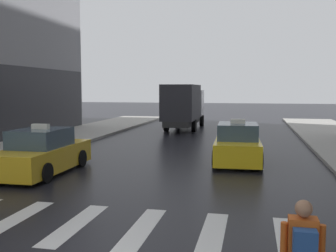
# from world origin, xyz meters

# --- Properties ---
(crosswalk_markings) EXTENTS (11.30, 2.80, 0.01)m
(crosswalk_markings) POSITION_xyz_m (-0.00, 3.00, 0.00)
(crosswalk_markings) COLOR silver
(crosswalk_markings) RESTS_ON ground
(taxi_lead) EXTENTS (1.95, 4.55, 1.80)m
(taxi_lead) POSITION_xyz_m (-4.30, 7.71, 0.72)
(taxi_lead) COLOR gold
(taxi_lead) RESTS_ON ground
(taxi_second) EXTENTS (2.07, 4.60, 1.80)m
(taxi_second) POSITION_xyz_m (2.50, 11.47, 0.72)
(taxi_second) COLOR yellow
(taxi_second) RESTS_ON ground
(box_truck) EXTENTS (2.32, 7.55, 3.35)m
(box_truck) POSITION_xyz_m (-1.95, 23.81, 1.85)
(box_truck) COLOR #2D2D2D
(box_truck) RESTS_ON ground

